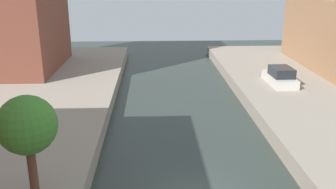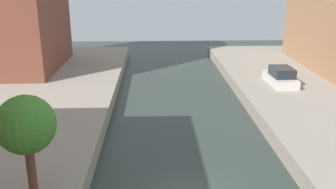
% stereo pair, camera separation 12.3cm
% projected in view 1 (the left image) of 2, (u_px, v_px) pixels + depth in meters
% --- Properties ---
extents(street_tree_2, '(2.27, 2.27, 4.47)m').
position_uv_depth(street_tree_2, '(27.00, 126.00, 13.94)').
color(street_tree_2, brown).
rests_on(street_tree_2, quay_left).
extents(parked_car, '(1.89, 4.12, 1.47)m').
position_uv_depth(parked_car, '(280.00, 77.00, 30.80)').
color(parked_car, beige).
rests_on(parked_car, quay_right).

